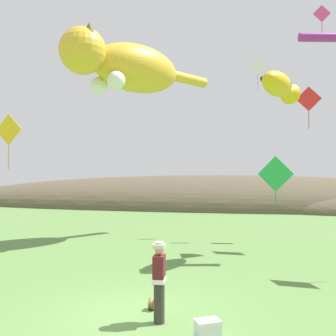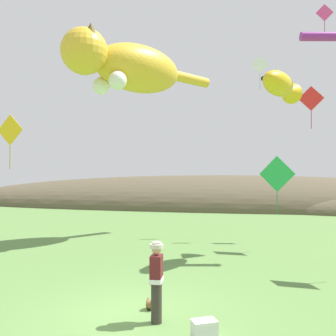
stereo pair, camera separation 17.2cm
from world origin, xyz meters
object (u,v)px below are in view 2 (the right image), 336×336
at_px(kite_fish_windsock, 281,86).
at_px(kite_diamond_white, 260,65).
at_px(festival_attendant, 156,279).
at_px(kite_tube_streamer, 329,37).
at_px(kite_diamond_gold, 10,130).
at_px(kite_giant_cat, 128,67).
at_px(kite_spool, 150,304).
at_px(kite_diamond_green, 277,174).
at_px(kite_diamond_red, 311,99).
at_px(picnic_cooler, 204,329).
at_px(kite_diamond_pink, 325,13).

relative_size(kite_fish_windsock, kite_diamond_white, 1.85).
height_order(festival_attendant, kite_tube_streamer, kite_tube_streamer).
height_order(kite_tube_streamer, kite_diamond_gold, kite_tube_streamer).
bearing_deg(kite_fish_windsock, kite_giant_cat, 162.41).
bearing_deg(kite_tube_streamer, kite_spool, -127.93).
xyz_separation_m(kite_tube_streamer, kite_diamond_green, (-1.97, 0.65, -5.54)).
relative_size(festival_attendant, kite_diamond_red, 0.82).
relative_size(picnic_cooler, kite_fish_windsock, 0.17).
bearing_deg(festival_attendant, kite_diamond_gold, 145.89).
height_order(kite_giant_cat, kite_diamond_green, kite_giant_cat).
bearing_deg(kite_diamond_pink, kite_tube_streamer, -99.75).
xyz_separation_m(festival_attendant, kite_diamond_green, (3.27, 8.54, 2.30)).
xyz_separation_m(festival_attendant, kite_spool, (-0.33, 0.74, -0.82)).
relative_size(picnic_cooler, kite_diamond_white, 0.31).
relative_size(kite_diamond_gold, kite_diamond_green, 0.85).
xyz_separation_m(festival_attendant, kite_diamond_pink, (6.10, 12.94, 10.86)).
relative_size(kite_spool, kite_diamond_green, 0.11).
relative_size(kite_fish_windsock, kite_tube_streamer, 1.56).
distance_m(kite_fish_windsock, kite_diamond_white, 6.04).
bearing_deg(festival_attendant, kite_spool, 114.35).
height_order(picnic_cooler, kite_diamond_pink, kite_diamond_pink).
bearing_deg(kite_diamond_white, picnic_cooler, -96.96).
bearing_deg(kite_diamond_gold, kite_diamond_red, 31.01).
bearing_deg(kite_diamond_gold, festival_attendant, -34.11).
xyz_separation_m(picnic_cooler, kite_tube_streamer, (4.12, 8.45, 8.61)).
relative_size(festival_attendant, kite_fish_windsock, 0.51).
height_order(kite_diamond_red, kite_diamond_green, kite_diamond_red).
bearing_deg(picnic_cooler, kite_diamond_red, 71.65).
distance_m(picnic_cooler, kite_diamond_white, 16.29).
height_order(kite_fish_windsock, kite_diamond_pink, kite_diamond_pink).
relative_size(kite_diamond_red, kite_diamond_green, 0.88).
bearing_deg(kite_diamond_gold, picnic_cooler, -33.15).
relative_size(kite_diamond_gold, kite_diamond_white, 1.11).
xyz_separation_m(kite_fish_windsock, kite_diamond_gold, (-10.12, -2.80, -1.87)).
distance_m(kite_fish_windsock, kite_diamond_pink, 7.98).
bearing_deg(kite_tube_streamer, kite_fish_windsock, -165.46).
distance_m(kite_tube_streamer, kite_diamond_gold, 13.05).
xyz_separation_m(picnic_cooler, kite_diamond_green, (2.16, 9.10, 3.08)).
bearing_deg(kite_fish_windsock, kite_spool, -118.92).
distance_m(picnic_cooler, kite_diamond_pink, 18.51).
bearing_deg(kite_tube_streamer, kite_diamond_green, 161.62).
xyz_separation_m(kite_spool, kite_giant_cat, (-3.43, 8.91, 8.45)).
distance_m(kite_tube_streamer, kite_diamond_pink, 5.95).
distance_m(kite_diamond_red, kite_diamond_green, 5.38).
distance_m(picnic_cooler, kite_tube_streamer, 12.75).
relative_size(kite_giant_cat, kite_diamond_green, 3.17).
xyz_separation_m(kite_diamond_red, kite_diamond_white, (-2.46, 1.09, 2.16)).
relative_size(kite_spool, kite_fish_windsock, 0.08).
xyz_separation_m(kite_tube_streamer, kite_diamond_pink, (0.87, 5.06, 3.02)).
bearing_deg(picnic_cooler, kite_diamond_pink, 69.71).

